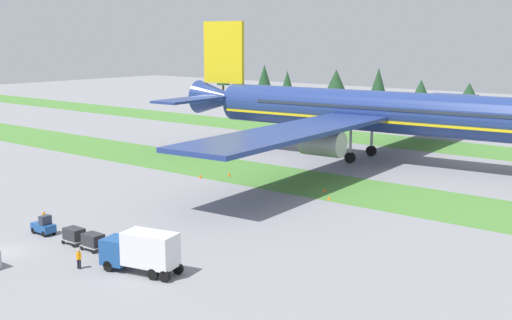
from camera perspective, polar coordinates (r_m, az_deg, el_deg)
The scene contains 16 objects.
ground_plane at distance 65.77m, azimuth -21.05°, elevation -7.39°, with size 400.00×400.00×0.00m, color gray.
grass_strip_near at distance 92.99m, azimuth 2.02°, elevation -1.53°, with size 320.00×13.98×0.01m, color #4C8438.
grass_strip_far at distance 126.60m, azimuth 13.06°, elevation 1.44°, with size 320.00×13.98×0.01m, color #4C8438.
airliner at distance 106.14m, azimuth 10.12°, elevation 4.15°, with size 71.23×87.44×22.11m.
baggage_tug at distance 69.90m, azimuth -17.74°, elevation -5.43°, with size 2.60×1.31×1.97m.
cargo_dolly_lead at distance 65.85m, azimuth -15.33°, elevation -6.19°, with size 2.20×1.51×1.55m.
cargo_dolly_second at distance 63.59m, azimuth -13.80°, elevation -6.71°, with size 2.20×1.51×1.55m.
cargo_dolly_third at distance 61.39m, azimuth -12.14°, elevation -7.27°, with size 2.20×1.51×1.55m.
catering_truck at distance 56.59m, azimuth -9.82°, elevation -7.63°, with size 7.30×3.86×3.58m.
ground_crew_marshaller at distance 58.92m, azimuth -14.96°, elevation -8.14°, with size 0.55×0.36×1.74m.
ground_crew_loader at distance 72.39m, azimuth -17.72°, elevation -4.78°, with size 0.56×0.36×1.74m.
taxiway_marker_0 at distance 80.99m, azimuth 6.28°, elevation -3.25°, with size 0.44×0.44×0.46m, color orange.
taxiway_marker_1 at distance 85.09m, azimuth 5.90°, elevation -2.55°, with size 0.44×0.44×0.52m, color orange.
taxiway_marker_2 at distance 92.97m, azimuth -4.79°, elevation -1.39°, with size 0.44×0.44×0.57m, color orange.
taxiway_marker_3 at distance 93.95m, azimuth -2.31°, elevation -1.23°, with size 0.44×0.44×0.57m, color orange.
distant_tree_line at distance 169.79m, azimuth 20.71°, elevation 5.56°, with size 187.88×10.97×12.60m.
Camera 1 is at (55.06, -30.24, 19.47)m, focal length 46.65 mm.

